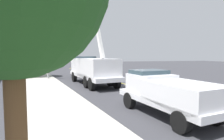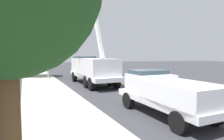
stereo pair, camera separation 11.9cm
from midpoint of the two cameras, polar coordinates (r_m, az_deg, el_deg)
ground at (r=18.02m, az=5.40°, el=-4.61°), size 120.00×120.00×0.00m
sidewalk_far_side at (r=15.71m, az=-18.53°, el=-5.96°), size 59.75×13.63×0.12m
lane_centre_stripe at (r=18.02m, az=5.40°, el=-4.59°), size 49.32×8.56×0.01m
utility_bucket_truck at (r=18.53m, az=-5.70°, el=0.71°), size 8.50×3.84×7.59m
service_pickup_truck at (r=9.36m, az=16.16°, el=-6.37°), size 5.87×3.01×2.06m
passing_minivan at (r=28.07m, az=-1.37°, el=0.70°), size 5.05×2.68×1.69m
traffic_cone_mid_front at (r=23.24m, az=-5.17°, el=-1.56°), size 0.40×0.40×0.80m
traffic_signal_mast at (r=21.40m, az=-17.86°, el=12.93°), size 7.10×1.41×8.51m
street_tree_right at (r=25.97m, az=-23.49°, el=6.56°), size 4.19×4.19×6.04m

